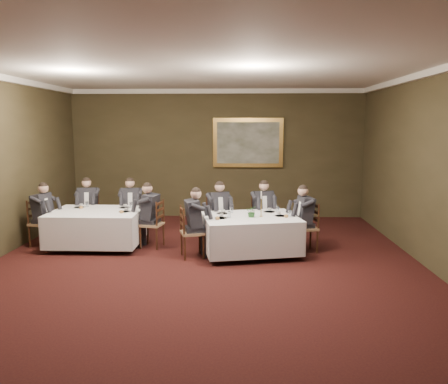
# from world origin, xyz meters

# --- Properties ---
(ground) EXTENTS (10.00, 10.00, 0.00)m
(ground) POSITION_xyz_m (0.00, 0.00, 0.00)
(ground) COLOR black
(ground) RESTS_ON ground
(ceiling) EXTENTS (8.00, 10.00, 0.10)m
(ceiling) POSITION_xyz_m (0.00, 0.00, 3.50)
(ceiling) COLOR silver
(ceiling) RESTS_ON back_wall
(back_wall) EXTENTS (8.00, 0.10, 3.50)m
(back_wall) POSITION_xyz_m (0.00, 5.00, 1.75)
(back_wall) COLOR #342D1A
(back_wall) RESTS_ON ground
(front_wall) EXTENTS (8.00, 0.10, 3.50)m
(front_wall) POSITION_xyz_m (0.00, -5.00, 1.75)
(front_wall) COLOR #342D1A
(front_wall) RESTS_ON ground
(crown_molding) EXTENTS (8.00, 10.00, 0.12)m
(crown_molding) POSITION_xyz_m (0.00, 0.00, 3.44)
(crown_molding) COLOR white
(crown_molding) RESTS_ON back_wall
(table_main) EXTENTS (2.08, 1.74, 0.67)m
(table_main) POSITION_xyz_m (0.85, 1.38, 0.45)
(table_main) COLOR black
(table_main) RESTS_ON ground
(table_second) EXTENTS (1.86, 1.41, 0.67)m
(table_second) POSITION_xyz_m (-2.36, 1.82, 0.45)
(table_second) COLOR black
(table_second) RESTS_ON ground
(chair_main_backleft) EXTENTS (0.57, 0.56, 1.00)m
(chair_main_backleft) POSITION_xyz_m (0.17, 2.20, 0.28)
(chair_main_backleft) COLOR olive
(chair_main_backleft) RESTS_ON ground
(diner_main_backleft) EXTENTS (0.56, 0.60, 1.35)m
(diner_main_backleft) POSITION_xyz_m (0.17, 2.19, 0.51)
(diner_main_backleft) COLOR black
(diner_main_backleft) RESTS_ON chair_main_backleft
(chair_main_backright) EXTENTS (0.53, 0.52, 1.00)m
(chair_main_backright) POSITION_xyz_m (1.13, 2.40, 0.28)
(chair_main_backright) COLOR olive
(chair_main_backright) RESTS_ON ground
(diner_main_backright) EXTENTS (0.51, 0.57, 1.35)m
(diner_main_backright) POSITION_xyz_m (1.14, 2.39, 0.51)
(diner_main_backright) COLOR black
(diner_main_backright) RESTS_ON chair_main_backright
(chair_main_endleft) EXTENTS (0.53, 0.54, 1.00)m
(chair_main_endleft) POSITION_xyz_m (-0.29, 1.14, 0.28)
(chair_main_endleft) COLOR olive
(chair_main_endleft) RESTS_ON ground
(diner_main_endleft) EXTENTS (0.58, 0.52, 1.35)m
(diner_main_endleft) POSITION_xyz_m (-0.27, 1.14, 0.51)
(diner_main_endleft) COLOR black
(diner_main_endleft) RESTS_ON chair_main_endleft
(chair_main_endright) EXTENTS (0.50, 0.52, 1.00)m
(chair_main_endright) POSITION_xyz_m (1.98, 1.62, 0.28)
(chair_main_endright) COLOR olive
(chair_main_endright) RESTS_ON ground
(diner_main_endright) EXTENTS (0.55, 0.49, 1.35)m
(diner_main_endright) POSITION_xyz_m (1.97, 1.62, 0.51)
(diner_main_endright) COLOR black
(diner_main_endright) RESTS_ON chair_main_endright
(chair_sec_backleft) EXTENTS (0.49, 0.47, 1.00)m
(chair_sec_backleft) POSITION_xyz_m (-2.86, 2.77, 0.28)
(chair_sec_backleft) COLOR olive
(chair_sec_backleft) RESTS_ON ground
(diner_sec_backleft) EXTENTS (0.46, 0.53, 1.35)m
(diner_sec_backleft) POSITION_xyz_m (-2.86, 2.76, 0.51)
(diner_sec_backleft) COLOR black
(diner_sec_backleft) RESTS_ON chair_sec_backleft
(chair_sec_backright) EXTENTS (0.49, 0.47, 1.00)m
(chair_sec_backright) POSITION_xyz_m (-1.86, 2.77, 0.28)
(chair_sec_backright) COLOR olive
(chair_sec_backright) RESTS_ON ground
(diner_sec_backright) EXTENTS (0.46, 0.53, 1.35)m
(diner_sec_backright) POSITION_xyz_m (-1.86, 2.76, 0.51)
(diner_sec_backright) COLOR black
(diner_sec_backright) RESTS_ON chair_sec_backright
(chair_sec_endright) EXTENTS (0.50, 0.52, 1.00)m
(chair_sec_endright) POSITION_xyz_m (-1.19, 1.81, 0.28)
(chair_sec_endright) COLOR olive
(chair_sec_endright) RESTS_ON ground
(diner_sec_endright) EXTENTS (0.55, 0.49, 1.35)m
(diner_sec_endright) POSITION_xyz_m (-1.20, 1.82, 0.51)
(diner_sec_endright) COLOR black
(diner_sec_endright) RESTS_ON chair_sec_endright
(chair_sec_endleft) EXTENTS (0.50, 0.52, 1.00)m
(chair_sec_endleft) POSITION_xyz_m (-3.54, 1.82, 0.28)
(chair_sec_endleft) COLOR olive
(chair_sec_endleft) RESTS_ON ground
(diner_sec_endleft) EXTENTS (0.55, 0.49, 1.35)m
(diner_sec_endleft) POSITION_xyz_m (-3.53, 1.82, 0.51)
(diner_sec_endleft) COLOR black
(diner_sec_endleft) RESTS_ON chair_sec_endleft
(centerpiece) EXTENTS (0.24, 0.22, 0.24)m
(centerpiece) POSITION_xyz_m (0.87, 1.31, 0.89)
(centerpiece) COLOR #2D5926
(centerpiece) RESTS_ON table_main
(candlestick) EXTENTS (0.08, 0.08, 0.52)m
(candlestick) POSITION_xyz_m (1.06, 1.38, 0.95)
(candlestick) COLOR gold
(candlestick) RESTS_ON table_main
(place_setting_table_main) EXTENTS (0.33, 0.31, 0.14)m
(place_setting_table_main) POSITION_xyz_m (0.34, 1.68, 0.80)
(place_setting_table_main) COLOR white
(place_setting_table_main) RESTS_ON table_main
(place_setting_table_second) EXTENTS (0.33, 0.31, 0.14)m
(place_setting_table_second) POSITION_xyz_m (-2.81, 2.23, 0.80)
(place_setting_table_second) COLOR white
(place_setting_table_second) RESTS_ON table_second
(painting) EXTENTS (1.91, 0.09, 1.34)m
(painting) POSITION_xyz_m (0.85, 4.94, 2.06)
(painting) COLOR #E6AA54
(painting) RESTS_ON back_wall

